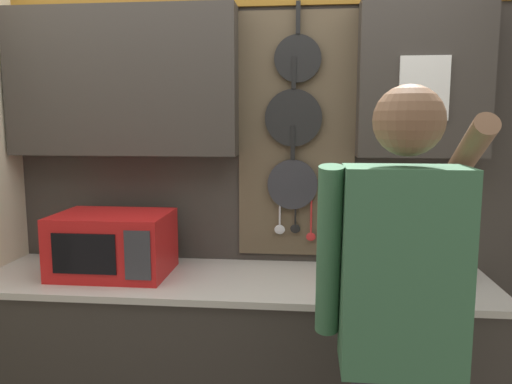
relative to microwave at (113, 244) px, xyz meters
The scene contains 6 objects.
base_cabinet_counter 0.85m from the microwave, ahead, with size 2.39×0.64×0.94m.
back_wall_unit 0.76m from the microwave, 27.17° to the left, with size 2.96×0.22×2.44m.
microwave is the anchor object (origin of this frame).
knife_block 1.14m from the microwave, ahead, with size 0.13×0.16×0.28m.
utensil_crock 1.47m from the microwave, ahead, with size 0.12×0.12×0.36m.
person 1.40m from the microwave, 28.91° to the right, with size 0.54×0.63×1.78m.
Camera 1 is at (0.33, -2.25, 1.67)m, focal length 35.00 mm.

